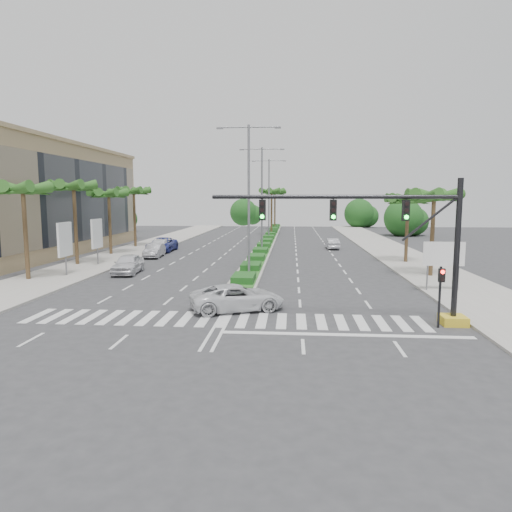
{
  "coord_description": "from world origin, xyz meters",
  "views": [
    {
      "loc": [
        3.48,
        -22.73,
        6.22
      ],
      "look_at": [
        1.47,
        2.69,
        3.0
      ],
      "focal_mm": 32.0,
      "sensor_mm": 36.0,
      "label": 1
    }
  ],
  "objects_px": {
    "car_right": "(332,244)",
    "car_parked_d": "(159,246)",
    "car_parked_a": "(128,264)",
    "car_crossing": "(237,297)",
    "car_parked_c": "(162,245)",
    "car_parked_b": "(154,251)"
  },
  "relations": [
    {
      "from": "car_right",
      "to": "car_parked_d",
      "type": "bearing_deg",
      "value": 12.49
    },
    {
      "from": "car_parked_a",
      "to": "car_crossing",
      "type": "relative_size",
      "value": 0.91
    },
    {
      "from": "car_parked_d",
      "to": "car_crossing",
      "type": "bearing_deg",
      "value": -64.29
    },
    {
      "from": "car_parked_a",
      "to": "car_right",
      "type": "xyz_separation_m",
      "value": [
        18.61,
        20.31,
        -0.15
      ]
    },
    {
      "from": "car_parked_c",
      "to": "car_crossing",
      "type": "bearing_deg",
      "value": -66.71
    },
    {
      "from": "car_parked_c",
      "to": "car_parked_a",
      "type": "bearing_deg",
      "value": -84.56
    },
    {
      "from": "car_right",
      "to": "car_crossing",
      "type": "bearing_deg",
      "value": 73.39
    },
    {
      "from": "car_parked_c",
      "to": "car_parked_d",
      "type": "distance_m",
      "value": 1.02
    },
    {
      "from": "car_crossing",
      "to": "car_right",
      "type": "relative_size",
      "value": 1.31
    },
    {
      "from": "car_parked_a",
      "to": "car_crossing",
      "type": "bearing_deg",
      "value": -52.64
    },
    {
      "from": "car_parked_a",
      "to": "car_parked_c",
      "type": "xyz_separation_m",
      "value": [
        -1.69,
        15.86,
        0.01
      ]
    },
    {
      "from": "car_crossing",
      "to": "car_parked_d",
      "type": "bearing_deg",
      "value": 3.78
    },
    {
      "from": "car_parked_b",
      "to": "car_parked_d",
      "type": "relative_size",
      "value": 0.86
    },
    {
      "from": "car_parked_b",
      "to": "car_parked_c",
      "type": "height_order",
      "value": "car_parked_c"
    },
    {
      "from": "car_parked_d",
      "to": "car_parked_b",
      "type": "bearing_deg",
      "value": -79.62
    },
    {
      "from": "car_parked_a",
      "to": "car_parked_c",
      "type": "bearing_deg",
      "value": 91.53
    },
    {
      "from": "car_crossing",
      "to": "car_right",
      "type": "distance_m",
      "value": 33.09
    },
    {
      "from": "car_parked_b",
      "to": "car_right",
      "type": "height_order",
      "value": "car_parked_b"
    },
    {
      "from": "car_parked_c",
      "to": "car_right",
      "type": "xyz_separation_m",
      "value": [
        20.3,
        4.45,
        -0.16
      ]
    },
    {
      "from": "car_parked_b",
      "to": "car_crossing",
      "type": "xyz_separation_m",
      "value": [
        11.56,
        -22.33,
        0.01
      ]
    },
    {
      "from": "car_parked_a",
      "to": "car_right",
      "type": "bearing_deg",
      "value": 42.95
    },
    {
      "from": "car_parked_a",
      "to": "car_parked_b",
      "type": "xyz_separation_m",
      "value": [
        -0.97,
        10.54,
        -0.09
      ]
    }
  ]
}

